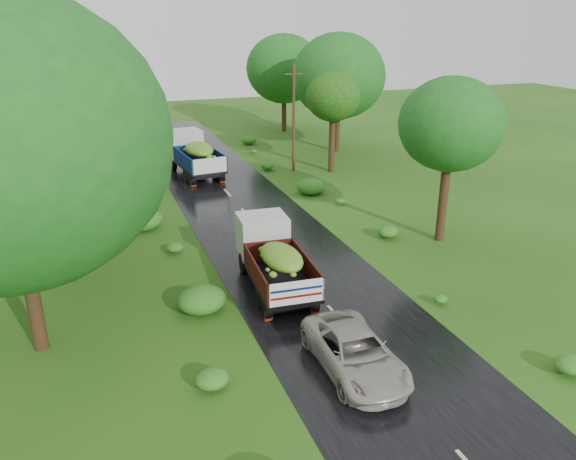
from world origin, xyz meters
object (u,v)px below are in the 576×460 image
truck_near (273,255)px  utility_pole (294,118)px  truck_far (193,152)px  car (355,352)px

truck_near → utility_pole: (7.06, 16.40, 2.29)m
truck_near → truck_far: (0.35, 17.84, 0.15)m
truck_far → utility_pole: utility_pole is taller
truck_near → utility_pole: bearing=70.6°
truck_far → car: 24.15m
car → truck_near: bearing=95.7°
truck_far → utility_pole: (6.71, -1.44, 2.14)m
truck_near → car: truck_near is taller
car → utility_pole: utility_pole is taller
truck_near → car: bearing=-81.5°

